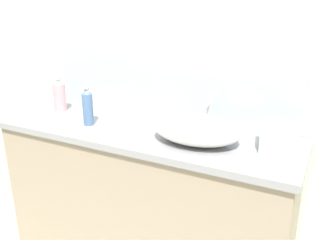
{
  "coord_description": "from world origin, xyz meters",
  "views": [
    {
      "loc": [
        0.82,
        -0.98,
        1.52
      ],
      "look_at": [
        0.12,
        0.42,
        0.99
      ],
      "focal_mm": 36.82,
      "sensor_mm": 36.0,
      "label": 1
    }
  ],
  "objects_px": {
    "soap_dispenser": "(60,95)",
    "tissue_box": "(276,134)",
    "candle_jar": "(126,120)",
    "sink_basin": "(196,129)",
    "lotion_bottle": "(88,108)"
  },
  "relations": [
    {
      "from": "soap_dispenser",
      "to": "lotion_bottle",
      "type": "bearing_deg",
      "value": -22.35
    },
    {
      "from": "tissue_box",
      "to": "candle_jar",
      "type": "distance_m",
      "value": 0.77
    },
    {
      "from": "soap_dispenser",
      "to": "candle_jar",
      "type": "height_order",
      "value": "soap_dispenser"
    },
    {
      "from": "candle_jar",
      "to": "tissue_box",
      "type": "bearing_deg",
      "value": 0.33
    },
    {
      "from": "soap_dispenser",
      "to": "candle_jar",
      "type": "distance_m",
      "value": 0.5
    },
    {
      "from": "soap_dispenser",
      "to": "tissue_box",
      "type": "relative_size",
      "value": 1.32
    },
    {
      "from": "soap_dispenser",
      "to": "tissue_box",
      "type": "bearing_deg",
      "value": -1.36
    },
    {
      "from": "sink_basin",
      "to": "candle_jar",
      "type": "height_order",
      "value": "sink_basin"
    },
    {
      "from": "sink_basin",
      "to": "soap_dispenser",
      "type": "height_order",
      "value": "soap_dispenser"
    },
    {
      "from": "sink_basin",
      "to": "tissue_box",
      "type": "relative_size",
      "value": 2.5
    },
    {
      "from": "soap_dispenser",
      "to": "lotion_bottle",
      "type": "xyz_separation_m",
      "value": [
        0.32,
        -0.13,
        0.0
      ]
    },
    {
      "from": "sink_basin",
      "to": "lotion_bottle",
      "type": "relative_size",
      "value": 1.92
    },
    {
      "from": "soap_dispenser",
      "to": "lotion_bottle",
      "type": "relative_size",
      "value": 1.02
    },
    {
      "from": "sink_basin",
      "to": "soap_dispenser",
      "type": "bearing_deg",
      "value": 173.48
    },
    {
      "from": "sink_basin",
      "to": "candle_jar",
      "type": "xyz_separation_m",
      "value": [
        -0.43,
        0.07,
        -0.04
      ]
    }
  ]
}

